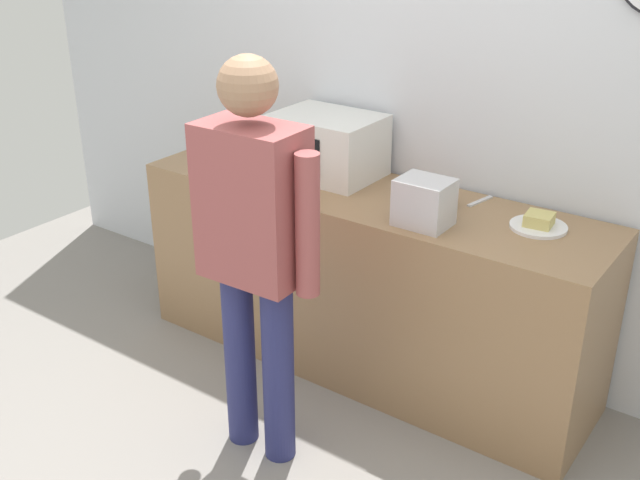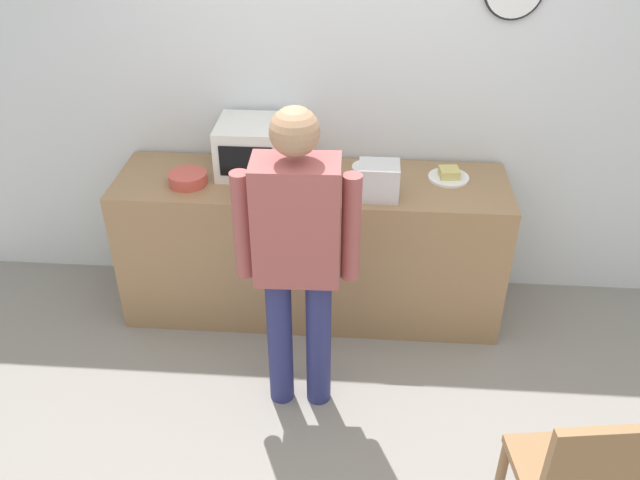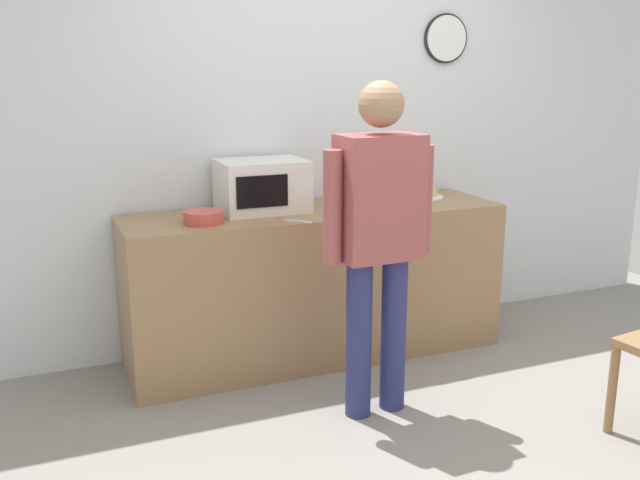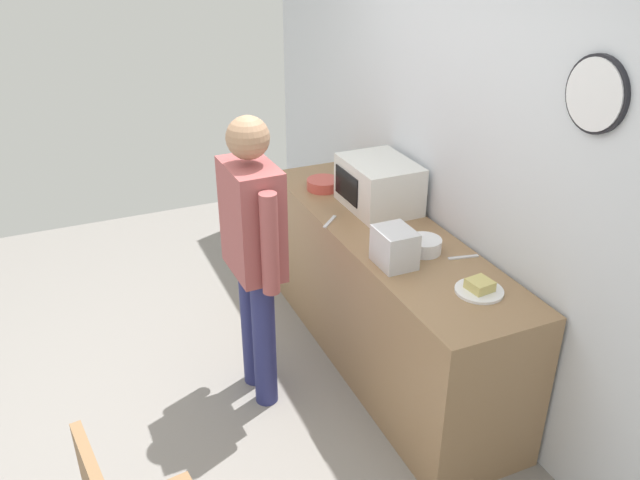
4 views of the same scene
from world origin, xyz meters
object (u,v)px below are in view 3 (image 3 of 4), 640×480
sandwich_plate (425,195)px  salad_bowl (203,217)px  toaster (387,194)px  spoon_utensil (371,198)px  cereal_bowl (362,198)px  fork_utensil (298,221)px  microwave (262,186)px  person_standing (379,227)px

sandwich_plate → salad_bowl: 1.50m
toaster → spoon_utensil: size_ratio=1.29×
sandwich_plate → cereal_bowl: (-0.47, -0.03, 0.02)m
toaster → fork_utensil: size_ratio=1.29×
microwave → spoon_utensil: 0.79m
sandwich_plate → fork_utensil: (-1.01, -0.34, -0.02)m
microwave → spoon_utensil: bearing=7.7°
sandwich_plate → toaster: size_ratio=1.07×
salad_bowl → fork_utensil: (0.48, -0.17, -0.03)m
microwave → fork_utensil: 0.40m
microwave → fork_utensil: (0.08, -0.37, -0.15)m
toaster → spoon_utensil: (0.09, 0.37, -0.10)m
microwave → person_standing: bearing=-71.8°
cereal_bowl → toaster: 0.23m
sandwich_plate → microwave: bearing=178.6°
sandwich_plate → salad_bowl: size_ratio=1.08×
salad_bowl → fork_utensil: size_ratio=1.29×
fork_utensil → person_standing: (0.22, -0.54, 0.06)m
person_standing → cereal_bowl: bearing=69.2°
cereal_bowl → toaster: toaster is taller
fork_utensil → toaster: bearing=9.2°
salad_bowl → sandwich_plate: bearing=6.5°
spoon_utensil → microwave: bearing=-172.3°
toaster → sandwich_plate: bearing=30.8°
salad_bowl → spoon_utensil: (1.17, 0.30, -0.03)m
salad_bowl → toaster: size_ratio=1.00×
cereal_bowl → fork_utensil: 0.63m
sandwich_plate → person_standing: size_ratio=0.14×
person_standing → sandwich_plate: bearing=48.2°
microwave → cereal_bowl: bearing=-5.0°
salad_bowl → person_standing: bearing=-45.6°
toaster → person_standing: size_ratio=0.13×
microwave → toaster: size_ratio=2.27×
microwave → salad_bowl: size_ratio=2.28×
sandwich_plate → fork_utensil: 1.06m
salad_bowl → fork_utensil: bearing=-19.5°
spoon_utensil → person_standing: 1.12m
sandwich_plate → fork_utensil: sandwich_plate is taller
microwave → cereal_bowl: 0.64m
microwave → salad_bowl: bearing=-153.9°
microwave → person_standing: person_standing is taller
sandwich_plate → salad_bowl: (-1.49, -0.17, 0.01)m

